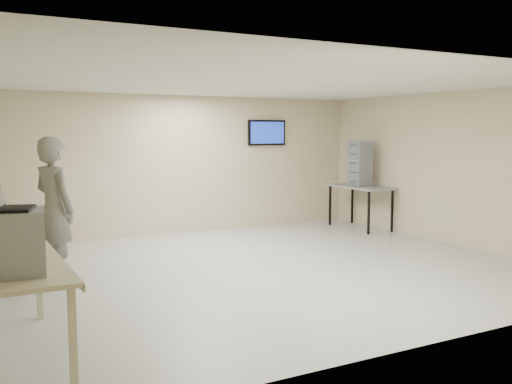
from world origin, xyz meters
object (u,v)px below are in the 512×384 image
equipment_box (16,242)px  side_table (360,189)px  workbench (2,235)px  soldier (55,210)px

equipment_box → side_table: bearing=39.8°
workbench → side_table: size_ratio=3.92×
workbench → soldier: (0.72, 0.71, 0.18)m
workbench → equipment_box: equipment_box is taller
equipment_box → soldier: soldier is taller
equipment_box → side_table: (7.25, 4.64, -0.32)m
equipment_box → soldier: bearing=83.2°
workbench → side_table: side_table is taller
side_table → workbench: bearing=-163.0°
side_table → soldier: bearing=-167.1°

